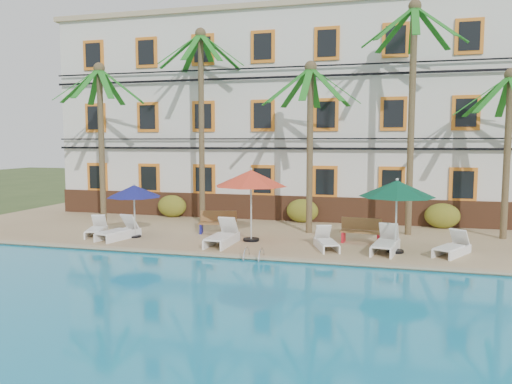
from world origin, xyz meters
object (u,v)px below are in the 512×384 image
(lounger_a, at_px, (97,229))
(lounger_b, at_px, (119,231))
(lounger_d, at_px, (326,242))
(umbrella_green, at_px, (397,189))
(bench_left, at_px, (217,222))
(lounger_c, at_px, (222,236))
(palm_a, at_px, (101,121))
(palm_c, at_px, (310,123))
(lounger_f, at_px, (452,247))
(umbrella_blue, at_px, (134,191))
(umbrella_red, at_px, (251,179))
(lounger_e, at_px, (386,243))
(palm_b, at_px, (201,101))
(pool_ladder, at_px, (254,259))
(bench_right, at_px, (361,231))
(palm_d, at_px, (412,89))
(palm_e, at_px, (508,129))

(lounger_a, height_order, lounger_b, lounger_b)
(lounger_d, bearing_deg, umbrella_green, 1.27)
(bench_left, bearing_deg, lounger_c, -66.01)
(palm_a, relative_size, umbrella_green, 2.86)
(palm_c, bearing_deg, lounger_f, -28.74)
(umbrella_blue, bearing_deg, umbrella_red, 5.86)
(umbrella_blue, relative_size, lounger_f, 1.17)
(lounger_e, relative_size, lounger_f, 1.13)
(palm_c, height_order, lounger_d, palm_c)
(palm_b, relative_size, pool_ladder, 11.97)
(lounger_c, height_order, bench_right, lounger_c)
(palm_d, xyz_separation_m, bench_right, (-1.75, -2.21, -5.37))
(palm_d, xyz_separation_m, lounger_d, (-2.89, -3.58, -5.58))
(umbrella_blue, relative_size, lounger_a, 1.20)
(umbrella_green, relative_size, lounger_f, 1.39)
(bench_right, bearing_deg, umbrella_blue, -172.57)
(palm_d, bearing_deg, lounger_b, -160.77)
(lounger_e, xyz_separation_m, bench_right, (-0.90, 1.36, 0.16))
(palm_a, distance_m, palm_b, 4.62)
(umbrella_blue, bearing_deg, palm_c, 22.98)
(bench_right, bearing_deg, palm_a, 172.99)
(lounger_e, bearing_deg, palm_b, 152.34)
(palm_d, bearing_deg, lounger_a, -164.25)
(palm_a, distance_m, lounger_d, 11.81)
(lounger_a, relative_size, bench_left, 1.14)
(palm_e, bearing_deg, palm_d, -178.84)
(palm_a, relative_size, lounger_c, 3.55)
(lounger_e, xyz_separation_m, lounger_f, (2.15, 0.09, -0.04))
(palm_c, xyz_separation_m, lounger_b, (-6.94, -3.22, -4.24))
(lounger_a, distance_m, bench_left, 4.86)
(lounger_b, xyz_separation_m, pool_ladder, (5.95, -1.86, -0.29))
(umbrella_red, height_order, umbrella_green, umbrella_red)
(lounger_b, relative_size, bench_left, 1.29)
(palm_e, bearing_deg, lounger_d, -150.48)
(lounger_d, relative_size, bench_right, 1.15)
(lounger_b, bearing_deg, palm_c, 24.87)
(palm_c, relative_size, palm_e, 1.07)
(lounger_a, bearing_deg, umbrella_red, 5.04)
(lounger_f, bearing_deg, pool_ladder, -160.64)
(umbrella_green, height_order, lounger_e, umbrella_green)
(umbrella_red, bearing_deg, lounger_c, -130.02)
(palm_b, height_order, bench_left, palm_b)
(umbrella_green, distance_m, lounger_c, 6.40)
(lounger_a, bearing_deg, lounger_b, -17.17)
(umbrella_green, height_order, bench_left, umbrella_green)
(lounger_b, height_order, lounger_e, lounger_e)
(bench_left, distance_m, bench_right, 5.87)
(lounger_c, bearing_deg, palm_b, 118.85)
(palm_c, distance_m, bench_right, 4.90)
(palm_a, xyz_separation_m, pool_ladder, (8.51, -4.90, -4.70))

